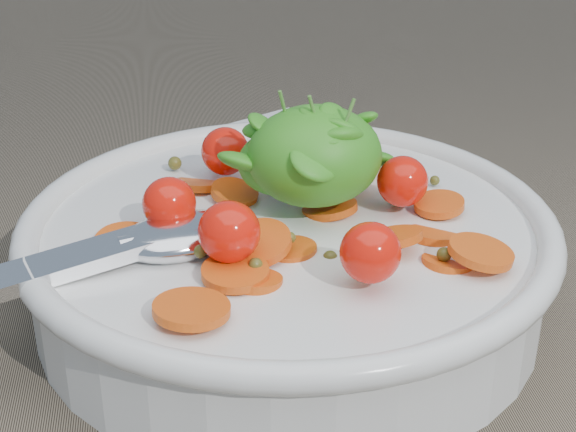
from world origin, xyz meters
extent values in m
plane|color=#796B57|center=(0.00, 0.00, 0.00)|extent=(6.00, 6.00, 0.00)
cylinder|color=white|center=(-0.01, 0.03, 0.03)|extent=(0.29, 0.29, 0.06)
torus|color=white|center=(-0.01, 0.03, 0.06)|extent=(0.30, 0.30, 0.02)
cylinder|color=white|center=(-0.01, 0.03, 0.00)|extent=(0.14, 0.14, 0.01)
cylinder|color=brown|center=(-0.01, 0.03, 0.03)|extent=(0.26, 0.26, 0.04)
cylinder|color=#EE5C14|center=(-0.03, -0.01, 0.06)|extent=(0.05, 0.05, 0.02)
cylinder|color=#EE5C14|center=(0.04, 0.08, 0.05)|extent=(0.04, 0.04, 0.01)
cylinder|color=#EE5C14|center=(0.03, 0.10, 0.06)|extent=(0.05, 0.05, 0.01)
cylinder|color=#EE5C14|center=(0.02, 0.04, 0.06)|extent=(0.03, 0.03, 0.01)
cylinder|color=#EE5C14|center=(0.02, 0.07, 0.05)|extent=(0.03, 0.03, 0.01)
cylinder|color=#EE5C14|center=(-0.03, -0.03, 0.06)|extent=(0.04, 0.04, 0.01)
cylinder|color=#EE5C14|center=(-0.07, -0.06, 0.06)|extent=(0.05, 0.05, 0.01)
cylinder|color=#EE5C14|center=(0.08, 0.03, 0.06)|extent=(0.04, 0.04, 0.01)
cylinder|color=#EE5C14|center=(-0.06, 0.09, 0.06)|extent=(0.05, 0.04, 0.02)
cylinder|color=#EE5C14|center=(0.00, 0.08, 0.05)|extent=(0.05, 0.05, 0.02)
cylinder|color=#EE5C14|center=(0.05, 0.10, 0.06)|extent=(0.04, 0.04, 0.01)
cylinder|color=#EE5C14|center=(0.07, 0.00, 0.05)|extent=(0.04, 0.04, 0.01)
cylinder|color=#EE5C14|center=(-0.02, 0.13, 0.06)|extent=(0.04, 0.04, 0.02)
cylinder|color=#EE5C14|center=(-0.03, 0.06, 0.06)|extent=(0.03, 0.04, 0.01)
cylinder|color=#EE5C14|center=(0.08, -0.03, 0.06)|extent=(0.04, 0.04, 0.01)
cylinder|color=#EE5C14|center=(-0.04, -0.03, 0.06)|extent=(0.04, 0.04, 0.01)
cylinder|color=#EE5C14|center=(-0.10, 0.01, 0.06)|extent=(0.05, 0.05, 0.01)
cylinder|color=#EE5C14|center=(0.04, -0.01, 0.06)|extent=(0.04, 0.04, 0.01)
cylinder|color=#EE5C14|center=(0.03, 0.13, 0.06)|extent=(0.04, 0.04, 0.01)
cylinder|color=#EE5C14|center=(-0.01, 0.00, 0.05)|extent=(0.04, 0.04, 0.01)
cylinder|color=#EE5C14|center=(0.07, -0.03, 0.05)|extent=(0.04, 0.04, 0.01)
sphere|color=#53511B|center=(-0.01, -0.01, 0.06)|extent=(0.01, 0.01, 0.01)
sphere|color=#53511B|center=(-0.04, 0.05, 0.05)|extent=(0.01, 0.01, 0.01)
sphere|color=#53511B|center=(0.02, 0.10, 0.06)|extent=(0.01, 0.01, 0.01)
sphere|color=#53511B|center=(-0.03, -0.03, 0.06)|extent=(0.01, 0.01, 0.01)
sphere|color=#53511B|center=(0.07, -0.03, 0.06)|extent=(0.01, 0.01, 0.01)
sphere|color=#53511B|center=(0.09, 0.06, 0.06)|extent=(0.01, 0.01, 0.01)
sphere|color=#53511B|center=(0.01, -0.01, 0.05)|extent=(0.01, 0.01, 0.01)
sphere|color=#53511B|center=(-0.06, -0.01, 0.06)|extent=(0.01, 0.01, 0.01)
sphere|color=#53511B|center=(0.06, 0.06, 0.06)|extent=(0.01, 0.01, 0.01)
sphere|color=#53511B|center=(-0.04, 0.11, 0.06)|extent=(0.01, 0.01, 0.01)
sphere|color=#53511B|center=(-0.01, 0.08, 0.06)|extent=(0.01, 0.01, 0.01)
sphere|color=#53511B|center=(0.06, 0.04, 0.06)|extent=(0.01, 0.01, 0.01)
sphere|color=#53511B|center=(-0.07, 0.11, 0.06)|extent=(0.01, 0.01, 0.01)
sphere|color=#53511B|center=(-0.08, 0.01, 0.05)|extent=(0.01, 0.01, 0.01)
sphere|color=#53511B|center=(0.01, 0.11, 0.06)|extent=(0.01, 0.01, 0.01)
sphere|color=red|center=(0.06, 0.03, 0.07)|extent=(0.03, 0.03, 0.03)
sphere|color=red|center=(0.02, 0.08, 0.07)|extent=(0.03, 0.03, 0.03)
sphere|color=red|center=(-0.04, 0.09, 0.07)|extent=(0.03, 0.03, 0.03)
sphere|color=red|center=(-0.07, 0.02, 0.07)|extent=(0.03, 0.03, 0.03)
sphere|color=red|center=(-0.04, -0.02, 0.08)|extent=(0.03, 0.03, 0.03)
sphere|color=red|center=(0.02, -0.05, 0.07)|extent=(0.03, 0.03, 0.03)
ellipsoid|color=green|center=(0.01, 0.04, 0.09)|extent=(0.08, 0.07, 0.06)
ellipsoid|color=green|center=(-0.01, 0.05, 0.08)|extent=(0.04, 0.04, 0.04)
ellipsoid|color=green|center=(0.01, 0.04, 0.10)|extent=(0.03, 0.03, 0.02)
ellipsoid|color=green|center=(-0.01, 0.03, 0.10)|extent=(0.02, 0.03, 0.02)
ellipsoid|color=green|center=(0.01, 0.03, 0.09)|extent=(0.03, 0.02, 0.02)
ellipsoid|color=green|center=(-0.01, 0.03, 0.10)|extent=(0.04, 0.04, 0.02)
ellipsoid|color=green|center=(-0.02, 0.05, 0.11)|extent=(0.02, 0.02, 0.02)
ellipsoid|color=green|center=(0.02, 0.03, 0.10)|extent=(0.04, 0.04, 0.03)
ellipsoid|color=green|center=(0.00, 0.04, 0.10)|extent=(0.03, 0.03, 0.02)
ellipsoid|color=green|center=(0.01, 0.05, 0.11)|extent=(0.03, 0.03, 0.02)
ellipsoid|color=green|center=(0.01, 0.04, 0.10)|extent=(0.03, 0.03, 0.01)
ellipsoid|color=green|center=(0.05, 0.05, 0.08)|extent=(0.03, 0.03, 0.02)
ellipsoid|color=green|center=(-0.01, 0.06, 0.10)|extent=(0.02, 0.02, 0.02)
ellipsoid|color=green|center=(0.00, 0.07, 0.09)|extent=(0.03, 0.03, 0.02)
ellipsoid|color=green|center=(0.01, 0.04, 0.11)|extent=(0.03, 0.03, 0.01)
ellipsoid|color=green|center=(0.04, 0.05, 0.11)|extent=(0.02, 0.02, 0.01)
ellipsoid|color=green|center=(0.00, 0.03, 0.10)|extent=(0.03, 0.03, 0.01)
ellipsoid|color=green|center=(-0.02, 0.06, 0.10)|extent=(0.03, 0.04, 0.02)
ellipsoid|color=green|center=(0.01, 0.04, 0.11)|extent=(0.03, 0.03, 0.02)
ellipsoid|color=green|center=(0.02, 0.03, 0.11)|extent=(0.03, 0.02, 0.02)
ellipsoid|color=green|center=(0.02, 0.07, 0.10)|extent=(0.03, 0.03, 0.02)
ellipsoid|color=green|center=(-0.01, 0.04, 0.10)|extent=(0.04, 0.04, 0.03)
ellipsoid|color=green|center=(0.00, 0.01, 0.10)|extent=(0.03, 0.03, 0.03)
ellipsoid|color=green|center=(0.02, 0.04, 0.11)|extent=(0.03, 0.02, 0.02)
ellipsoid|color=green|center=(0.03, 0.03, 0.09)|extent=(0.03, 0.03, 0.03)
ellipsoid|color=green|center=(-0.01, 0.04, 0.10)|extent=(0.02, 0.03, 0.02)
ellipsoid|color=green|center=(0.01, 0.02, 0.10)|extent=(0.02, 0.03, 0.02)
ellipsoid|color=green|center=(-0.03, 0.04, 0.09)|extent=(0.03, 0.03, 0.02)
cylinder|color=#4C8C33|center=(0.01, 0.04, 0.10)|extent=(0.01, 0.01, 0.05)
cylinder|color=#4C8C33|center=(0.02, 0.03, 0.10)|extent=(0.02, 0.01, 0.05)
cylinder|color=#4C8C33|center=(0.00, 0.05, 0.10)|extent=(0.01, 0.01, 0.05)
ellipsoid|color=silver|center=(-0.07, 0.01, 0.06)|extent=(0.08, 0.06, 0.02)
cube|color=silver|center=(-0.12, -0.01, 0.06)|extent=(0.13, 0.06, 0.02)
cylinder|color=silver|center=(-0.09, 0.00, 0.06)|extent=(0.03, 0.02, 0.01)
cube|color=white|center=(0.01, 0.26, 0.00)|extent=(0.21, 0.20, 0.01)
camera|label=1|loc=(-0.07, -0.41, 0.28)|focal=55.00mm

